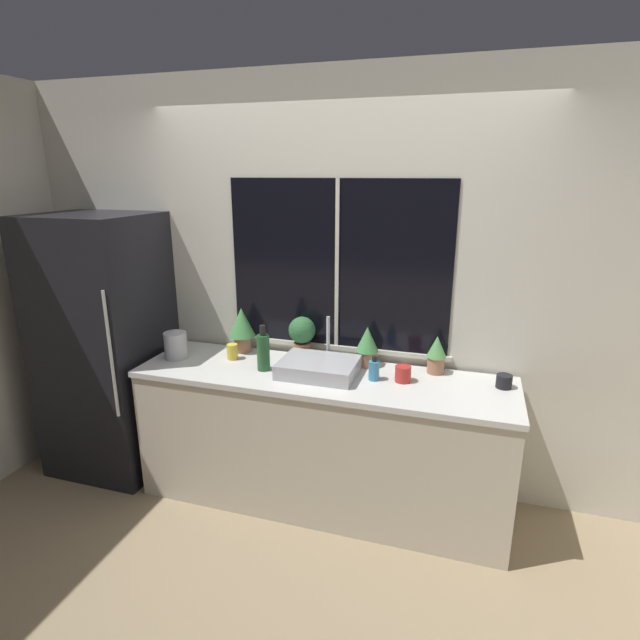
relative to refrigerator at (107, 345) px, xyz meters
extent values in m
plane|color=#937F60|center=(1.59, -0.32, -0.91)|extent=(14.00, 14.00, 0.00)
cube|color=beige|center=(1.59, 0.36, 0.44)|extent=(8.00, 0.06, 2.70)
cube|color=black|center=(1.59, 0.33, 0.60)|extent=(1.45, 0.01, 1.08)
cube|color=beige|center=(1.59, 0.32, 0.60)|extent=(0.02, 0.01, 1.08)
cube|color=beige|center=(1.59, 0.32, 0.04)|extent=(1.51, 0.04, 0.03)
cube|color=beige|center=(-0.66, 1.18, 0.44)|extent=(0.06, 7.00, 2.70)
cube|color=beige|center=(1.59, -0.01, -0.49)|extent=(2.31, 0.62, 0.85)
cube|color=silver|center=(1.59, -0.01, -0.04)|extent=(2.33, 0.64, 0.03)
cube|color=black|center=(0.00, 0.00, 0.00)|extent=(0.76, 0.72, 1.82)
cylinder|color=silver|center=(0.35, -0.37, 0.09)|extent=(0.02, 0.02, 0.82)
cube|color=#ADADB2|center=(1.57, -0.01, 0.02)|extent=(0.47, 0.35, 0.09)
cylinder|color=#B7B7BC|center=(1.57, 0.20, -0.01)|extent=(0.04, 0.04, 0.03)
cylinder|color=#B7B7BC|center=(1.57, 0.20, 0.15)|extent=(0.02, 0.02, 0.28)
cylinder|color=#9E6B4C|center=(0.95, 0.22, 0.03)|extent=(0.11, 0.11, 0.11)
cone|color=#478E4C|center=(0.95, 0.22, 0.19)|extent=(0.18, 0.18, 0.20)
cylinder|color=#9E6B4C|center=(1.39, 0.22, 0.03)|extent=(0.12, 0.12, 0.11)
sphere|color=#2D6638|center=(1.39, 0.22, 0.17)|extent=(0.18, 0.18, 0.18)
cylinder|color=#9E6B4C|center=(1.83, 0.22, 0.02)|extent=(0.13, 0.13, 0.10)
cone|color=#478E4C|center=(1.83, 0.22, 0.15)|extent=(0.15, 0.15, 0.16)
cylinder|color=#9E6B4C|center=(2.26, 0.22, 0.03)|extent=(0.10, 0.10, 0.11)
cone|color=#569951|center=(2.26, 0.22, 0.15)|extent=(0.12, 0.12, 0.13)
cylinder|color=teal|center=(1.92, 0.00, 0.04)|extent=(0.06, 0.06, 0.12)
cylinder|color=black|center=(1.92, 0.00, 0.11)|extent=(0.03, 0.03, 0.03)
cylinder|color=#235128|center=(1.22, -0.04, 0.09)|extent=(0.08, 0.08, 0.23)
cylinder|color=black|center=(1.22, -0.04, 0.24)|extent=(0.04, 0.04, 0.06)
cylinder|color=black|center=(2.66, 0.11, 0.02)|extent=(0.09, 0.09, 0.08)
cylinder|color=gold|center=(0.95, 0.07, 0.03)|extent=(0.07, 0.07, 0.10)
cylinder|color=#B72D28|center=(2.09, 0.03, 0.02)|extent=(0.10, 0.10, 0.10)
cylinder|color=#B2B2B7|center=(0.58, -0.02, 0.07)|extent=(0.15, 0.15, 0.18)
cone|color=#B2B2B7|center=(0.58, -0.02, 0.16)|extent=(0.13, 0.13, 0.02)
camera|label=1|loc=(2.43, -2.73, 1.17)|focal=28.00mm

